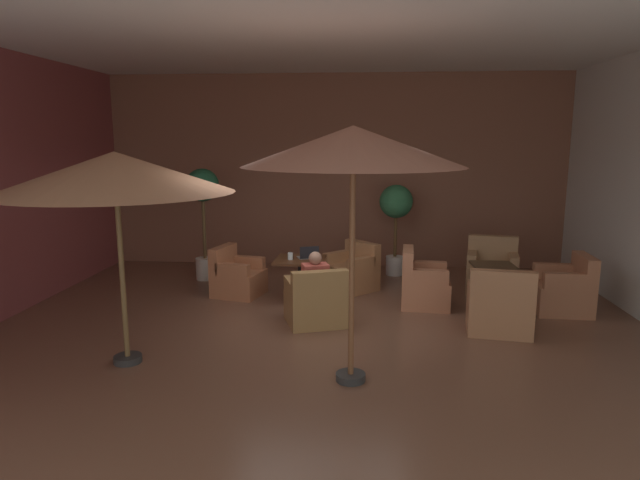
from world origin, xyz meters
TOP-DOWN VIEW (x-y plane):
  - ground_plane at (0.00, 0.00)m, footprint 9.17×8.59m
  - wall_back_brick at (0.00, 4.26)m, footprint 9.17×0.08m
  - ceiling_slab at (0.00, 0.00)m, footprint 9.17×8.59m
  - cafe_table_front_left at (-0.41, 1.61)m, footprint 0.80×0.80m
  - armchair_front_left_north at (0.40, 2.37)m, footprint 1.02×1.03m
  - armchair_front_left_east at (-1.49, 1.89)m, footprint 0.88×0.86m
  - armchair_front_left_south at (-0.07, 0.56)m, footprint 0.97×0.94m
  - cafe_table_front_right at (2.53, 1.42)m, footprint 0.63×0.63m
  - armchair_front_right_north at (2.75, 2.44)m, footprint 0.94×0.86m
  - armchair_front_right_east at (1.50, 1.51)m, footprint 0.78×0.77m
  - armchair_front_right_south at (2.39, 0.40)m, footprint 0.90×0.82m
  - armchair_front_right_west at (3.57, 1.37)m, footprint 0.81×0.78m
  - patio_umbrella_tall_red at (0.46, -1.24)m, footprint 2.24×2.24m
  - patio_umbrella_center_beige at (-2.12, -0.95)m, footprint 2.58×2.58m
  - potted_tree_left_corner at (1.18, 3.47)m, footprint 0.62×0.62m
  - potted_tree_mid_left at (-2.30, 2.86)m, footprint 0.59×0.59m
  - patron_blue_shirt at (-0.08, 0.59)m, footprint 0.41×0.34m
  - iced_drink_cup at (-0.55, 1.55)m, footprint 0.08×0.08m
  - open_laptop at (-0.28, 1.67)m, footprint 0.37×0.32m

SIDE VIEW (x-z plane):
  - ground_plane at x=0.00m, z-range -0.02..0.00m
  - armchair_front_left_east at x=-1.49m, z-range -0.11..0.70m
  - armchair_front_left_north at x=0.40m, z-range -0.10..0.70m
  - armchair_front_left_south at x=-0.07m, z-range -0.10..0.71m
  - armchair_front_right_south at x=2.39m, z-range -0.13..0.77m
  - armchair_front_right_west at x=3.57m, z-range -0.11..0.76m
  - armchair_front_right_east at x=1.50m, z-range -0.12..0.78m
  - armchair_front_right_north at x=2.75m, z-range -0.12..0.79m
  - cafe_table_front_right at x=2.53m, z-range 0.16..0.85m
  - cafe_table_front_left at x=-0.41m, z-range 0.21..0.89m
  - patron_blue_shirt at x=-0.08m, z-range 0.37..0.98m
  - open_laptop at x=-0.28m, z-range 0.64..0.84m
  - iced_drink_cup at x=-0.55m, z-range 0.69..0.80m
  - potted_tree_left_corner at x=1.18m, z-range 0.37..2.08m
  - potted_tree_mid_left at x=-2.30m, z-range 0.42..2.44m
  - wall_back_brick at x=0.00m, z-range 0.00..3.80m
  - patio_umbrella_center_beige at x=-2.12m, z-range 0.97..3.39m
  - patio_umbrella_tall_red at x=0.46m, z-range 1.12..3.80m
  - ceiling_slab at x=0.00m, z-range 3.80..3.86m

